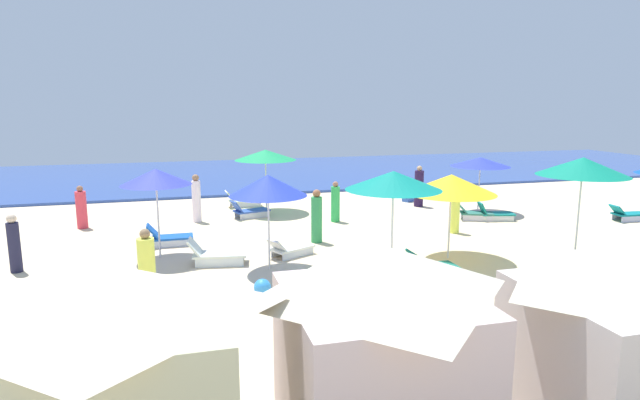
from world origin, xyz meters
TOP-DOWN VIEW (x-y plane):
  - ground_plane at (0.00, 0.00)m, footprint 60.00×60.00m
  - ocean at (0.00, 22.78)m, footprint 60.00×14.45m
  - cabana_1 at (-2.99, -3.27)m, footprint 2.18×2.22m
  - cabana_2 at (-0.12, -3.54)m, footprint 2.07×2.27m
  - umbrella_0 at (-2.78, 4.77)m, footprint 1.99×1.99m
  - lounge_chair_0_0 at (-4.09, 5.53)m, footprint 1.61×0.89m
  - lounge_chair_0_1 at (-2.04, 5.73)m, footprint 1.48×1.13m
  - umbrella_1 at (-1.62, 11.96)m, footprint 2.38×2.38m
  - lounge_chair_1_0 at (-2.43, 11.05)m, footprint 1.51×0.95m
  - lounge_chair_1_1 at (-2.40, 13.21)m, footprint 1.49×0.69m
  - lounge_chair_2_0 at (10.78, 6.82)m, footprint 1.38×0.67m
  - umbrella_3 at (2.15, 4.37)m, footprint 2.43×2.43m
  - umbrella_4 at (5.64, 3.55)m, footprint 2.41×2.41m
  - umbrella_5 at (6.34, 9.60)m, footprint 2.26×2.26m
  - lounge_chair_5_0 at (5.47, 8.47)m, footprint 1.43×1.08m
  - lounge_chair_5_1 at (6.15, 8.22)m, footprint 1.38×0.89m
  - umbrella_6 at (-5.53, 6.61)m, footprint 1.91×1.91m
  - lounge_chair_6_0 at (-5.30, 7.81)m, footprint 1.34×0.64m
  - umbrella_7 at (-0.25, 2.72)m, footprint 2.21×2.21m
  - lounge_chair_7_0 at (0.92, 3.00)m, footprint 1.24×0.64m
  - beachgoer_0 at (-4.33, 10.83)m, footprint 0.41×0.41m
  - beachgoer_1 at (-5.72, 3.43)m, footprint 0.46×0.46m
  - beachgoer_2 at (-0.91, 6.98)m, footprint 0.44×0.44m
  - beachgoer_3 at (-8.16, 10.88)m, footprint 0.38×0.38m
  - beachgoer_4 at (-9.04, 6.23)m, footprint 0.38×0.38m
  - beachgoer_5 at (0.48, 9.54)m, footprint 0.45×0.45m
  - beachgoer_6 at (3.78, 6.91)m, footprint 0.31×0.31m
  - beachgoer_7 at (4.63, 11.32)m, footprint 0.42×0.42m
  - cooler_box_0 at (4.72, 12.44)m, footprint 0.67×0.58m
  - beach_ball_1 at (-3.27, 2.90)m, footprint 0.39×0.39m

SIDE VIEW (x-z plane):
  - ground_plane at x=0.00m, z-range 0.00..0.00m
  - ocean at x=0.00m, z-range 0.00..0.12m
  - beach_ball_1 at x=-3.27m, z-range 0.00..0.39m
  - cooler_box_0 at x=4.72m, z-range 0.00..0.41m
  - lounge_chair_0_1 at x=-2.04m, z-range -0.07..0.53m
  - lounge_chair_2_0 at x=10.78m, z-range -0.06..0.54m
  - lounge_chair_5_1 at x=6.15m, z-range -0.09..0.58m
  - lounge_chair_5_0 at x=5.47m, z-range -0.06..0.56m
  - lounge_chair_1_0 at x=-2.43m, z-range -0.09..0.60m
  - lounge_chair_1_1 at x=-2.40m, z-range -0.09..0.60m
  - lounge_chair_6_0 at x=-5.30m, z-range -0.08..0.60m
  - lounge_chair_0_0 at x=-4.09m, z-range -0.09..0.63m
  - lounge_chair_7_0 at x=0.92m, z-range -0.08..0.63m
  - beachgoer_3 at x=-8.16m, z-range -0.06..1.41m
  - beachgoer_5 at x=0.48m, z-range -0.05..1.41m
  - beachgoer_6 at x=3.78m, z-range -0.05..1.43m
  - beachgoer_1 at x=-5.72m, z-range -0.06..1.51m
  - beachgoer_4 at x=-9.04m, z-range -0.03..1.48m
  - beachgoer_2 at x=-0.91m, z-range -0.05..1.60m
  - beachgoer_7 at x=4.63m, z-range -0.06..1.62m
  - beachgoer_0 at x=-4.33m, z-range -0.04..1.69m
  - cabana_2 at x=-0.12m, z-range 0.04..2.69m
  - cabana_1 at x=-2.99m, z-range 0.04..2.85m
  - umbrella_5 at x=6.34m, z-range 0.90..3.06m
  - umbrella_3 at x=2.15m, z-range 0.91..3.25m
  - umbrella_0 at x=-2.78m, z-range 0.96..3.42m
  - umbrella_1 at x=-1.62m, z-range 1.02..3.45m
  - umbrella_6 at x=-5.53m, z-range 1.02..3.50m
  - umbrella_7 at x=-0.25m, z-range 1.14..3.87m
  - umbrella_4 at x=5.64m, z-range 1.14..3.93m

